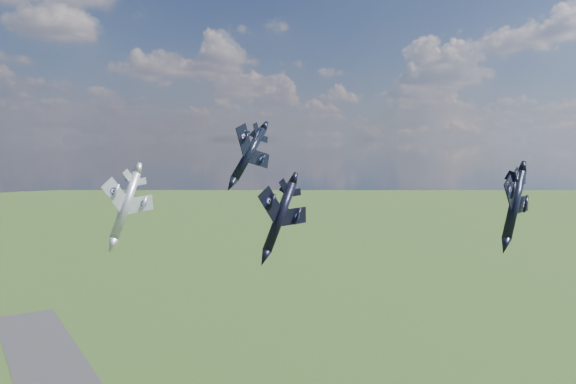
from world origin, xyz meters
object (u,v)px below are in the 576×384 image
jet_lead_navy (280,217)px  jet_left_silver (125,205)px  jet_high_navy (249,154)px  jet_right_navy (514,205)px

jet_lead_navy → jet_left_silver: 20.79m
jet_lead_navy → jet_high_navy: bearing=63.2°
jet_high_navy → jet_left_silver: size_ratio=1.27×
jet_right_navy → jet_left_silver: size_ratio=1.04×
jet_right_navy → jet_lead_navy: bearing=128.4°
jet_right_navy → jet_high_navy: (-16.69, 43.46, 6.01)m
jet_right_navy → jet_high_navy: jet_high_navy is taller
jet_right_navy → jet_high_navy: 46.94m
jet_lead_navy → jet_left_silver: size_ratio=1.09×
jet_high_navy → jet_left_silver: 31.77m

